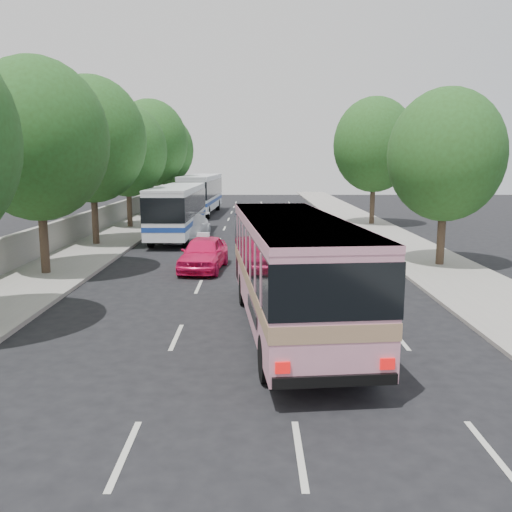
{
  "coord_description": "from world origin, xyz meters",
  "views": [
    {
      "loc": [
        0.26,
        -16.25,
        4.79
      ],
      "look_at": [
        0.3,
        1.75,
        1.6
      ],
      "focal_mm": 38.0,
      "sensor_mm": 36.0,
      "label": 1
    }
  ],
  "objects_px": {
    "pink_bus": "(292,262)",
    "pink_taxi": "(204,253)",
    "tour_coach_rear": "(201,191)",
    "tour_coach_front": "(178,207)",
    "white_pickup": "(188,228)"
  },
  "relations": [
    {
      "from": "pink_bus",
      "to": "tour_coach_front",
      "type": "relative_size",
      "value": 0.96
    },
    {
      "from": "pink_taxi",
      "to": "tour_coach_rear",
      "type": "height_order",
      "value": "tour_coach_rear"
    },
    {
      "from": "pink_bus",
      "to": "tour_coach_rear",
      "type": "height_order",
      "value": "tour_coach_rear"
    },
    {
      "from": "pink_taxi",
      "to": "pink_bus",
      "type": "bearing_deg",
      "value": -63.71
    },
    {
      "from": "white_pickup",
      "to": "pink_bus",
      "type": "bearing_deg",
      "value": -70.19
    },
    {
      "from": "pink_bus",
      "to": "tour_coach_front",
      "type": "bearing_deg",
      "value": 101.68
    },
    {
      "from": "tour_coach_front",
      "to": "white_pickup",
      "type": "bearing_deg",
      "value": -56.46
    },
    {
      "from": "pink_taxi",
      "to": "tour_coach_front",
      "type": "height_order",
      "value": "tour_coach_front"
    },
    {
      "from": "white_pickup",
      "to": "tour_coach_rear",
      "type": "xyz_separation_m",
      "value": [
        -0.78,
        16.26,
        1.32
      ]
    },
    {
      "from": "pink_bus",
      "to": "white_pickup",
      "type": "relative_size",
      "value": 1.93
    },
    {
      "from": "pink_taxi",
      "to": "tour_coach_rear",
      "type": "xyz_separation_m",
      "value": [
        -2.53,
        25.14,
        1.35
      ]
    },
    {
      "from": "pink_taxi",
      "to": "tour_coach_front",
      "type": "xyz_separation_m",
      "value": [
        -2.5,
        10.03,
        1.19
      ]
    },
    {
      "from": "pink_bus",
      "to": "pink_taxi",
      "type": "bearing_deg",
      "value": 105.18
    },
    {
      "from": "tour_coach_rear",
      "to": "pink_bus",
      "type": "bearing_deg",
      "value": -77.89
    },
    {
      "from": "white_pickup",
      "to": "pink_taxi",
      "type": "bearing_deg",
      "value": -75.01
    }
  ]
}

